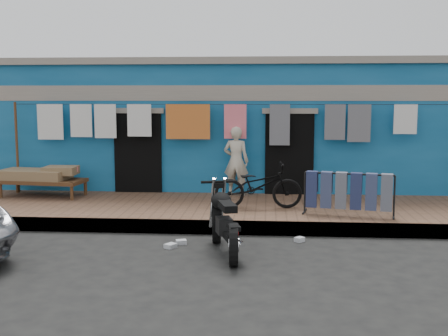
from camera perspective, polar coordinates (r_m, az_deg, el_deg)
ground at (r=8.70m, az=-1.04°, el=-9.20°), size 80.00×80.00×0.00m
sidewalk at (r=11.57m, az=0.39°, el=-4.42°), size 28.00×3.00×0.25m
curb at (r=10.16m, az=-0.20°, el=-6.06°), size 28.00×0.10×0.25m
building at (r=15.33m, az=1.45°, el=4.32°), size 12.20×5.20×3.36m
clothesline at (r=12.64m, az=-1.34°, el=4.34°), size 10.06×0.06×2.10m
seated_person at (r=12.61m, az=1.23°, el=0.71°), size 0.62×0.47×1.56m
bicycle at (r=11.20m, az=3.51°, el=-1.27°), size 1.77×0.74×1.12m
motorcycle at (r=8.85m, az=0.07°, el=-5.25°), size 1.48×2.01×1.10m
charpoy at (r=13.20m, az=-17.88°, el=-1.35°), size 2.11×1.33×0.64m
jeans_rack at (r=10.81m, az=12.55°, el=-2.51°), size 1.88×1.05×0.83m
litter_a at (r=9.54m, az=-4.37°, el=-7.51°), size 0.20×0.18×0.08m
litter_b at (r=9.75m, az=7.68°, el=-7.22°), size 0.19×0.20×0.08m
litter_c at (r=9.32m, az=-5.45°, el=-7.87°), size 0.22×0.23×0.07m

